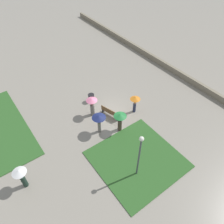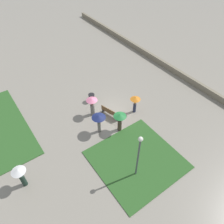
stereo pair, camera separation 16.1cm
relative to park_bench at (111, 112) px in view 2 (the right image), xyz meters
name	(u,v)px [view 2 (the right image)]	position (x,y,z in m)	size (l,w,h in m)	color
ground_plane	(111,113)	(0.32, -0.28, -0.48)	(90.00, 90.00, 0.00)	gray
lawn_patch_near	(137,159)	(-5.09, 1.12, -0.45)	(6.15, 6.26, 0.06)	#2D5B26
parapet_wall	(182,75)	(0.32, -10.14, -0.14)	(45.00, 0.35, 0.68)	gray
park_bench	(111,112)	(0.00, 0.00, 0.00)	(2.03, 0.96, 0.90)	brown
lamp_post	(139,152)	(-5.99, 1.96, 2.25)	(0.32, 0.32, 4.22)	#474C51
trash_bin	(92,98)	(2.85, 0.31, -0.06)	(0.62, 0.62, 0.82)	#232326
crowd_person_navy	(99,119)	(-0.96, 1.87, 1.01)	(1.18, 1.18, 1.90)	slate
crowd_person_pink	(92,104)	(1.17, 1.22, 0.78)	(1.02, 1.02, 1.93)	slate
crowd_person_orange	(135,101)	(-0.81, -2.19, 0.91)	(0.95, 0.95, 1.82)	#282D47
crowd_person_green	(120,119)	(-1.82, 0.33, 0.87)	(1.10, 1.10, 1.89)	#47382D
lone_walker_far_path	(20,174)	(-2.08, 8.87, 0.87)	(0.98, 0.98, 1.93)	#1E3328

